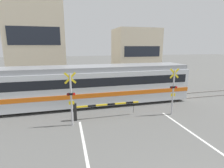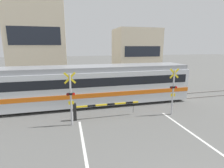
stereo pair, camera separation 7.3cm
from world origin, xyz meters
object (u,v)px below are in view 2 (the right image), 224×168
object	(u,v)px
crossing_barrier_near	(93,108)
crossing_signal_right	(173,90)
commuter_train	(99,84)
pedestrian	(100,81)
crossing_signal_left	(71,97)
crossing_barrier_far	(124,85)

from	to	relation	value
crossing_barrier_near	crossing_signal_right	xyz separation A→B (m)	(5.35, -0.65, 1.04)
commuter_train	pedestrian	world-z (taller)	commuter_train
pedestrian	commuter_train	bearing A→B (deg)	-102.01
crossing_signal_left	pedestrian	size ratio (longest dim) A/B	2.09
crossing_signal_left	pedestrian	bearing A→B (deg)	68.93
pedestrian	crossing_barrier_far	bearing A→B (deg)	-49.58
commuter_train	crossing_signal_left	xyz separation A→B (m)	(-2.27, -3.62, 0.10)
commuter_train	pedestrian	distance (m)	5.25
crossing_barrier_far	crossing_signal_left	bearing A→B (deg)	-130.11
pedestrian	crossing_signal_right	bearing A→B (deg)	-68.72
crossing_barrier_near	crossing_barrier_far	xyz separation A→B (m)	(3.96, 5.70, 0.00)
crossing_barrier_far	pedestrian	world-z (taller)	pedestrian
commuter_train	crossing_barrier_near	bearing A→B (deg)	-106.52
crossing_signal_left	crossing_barrier_near	bearing A→B (deg)	25.01
crossing_barrier_near	crossing_signal_right	size ratio (longest dim) A/B	1.37
crossing_barrier_far	crossing_signal_left	size ratio (longest dim) A/B	1.37
crossing_barrier_far	crossing_signal_right	world-z (taller)	crossing_signal_right
commuter_train	pedestrian	size ratio (longest dim) A/B	9.52
crossing_barrier_near	crossing_signal_left	bearing A→B (deg)	-154.99
commuter_train	crossing_barrier_near	size ratio (longest dim) A/B	3.34
crossing_barrier_near	crossing_signal_right	bearing A→B (deg)	-6.90
crossing_barrier_far	pedestrian	xyz separation A→B (m)	(-2.00, 2.35, 0.14)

